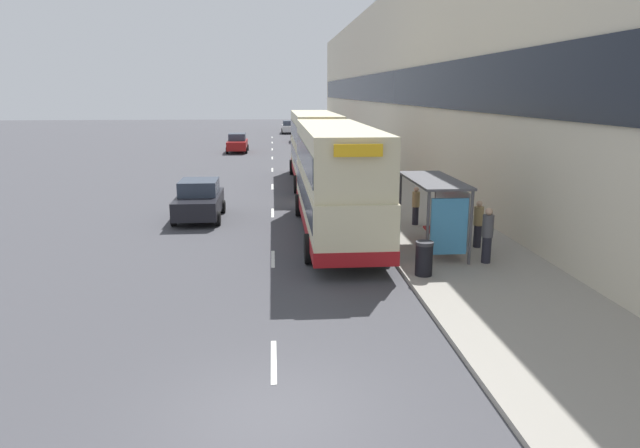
# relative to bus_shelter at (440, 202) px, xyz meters

# --- Properties ---
(ground_plane) EXTENTS (220.00, 220.00, 0.00)m
(ground_plane) POSITION_rel_bus_shelter_xyz_m (-5.77, -9.80, -1.88)
(ground_plane) COLOR #424247
(pavement) EXTENTS (5.00, 93.00, 0.14)m
(pavement) POSITION_rel_bus_shelter_xyz_m (0.73, 28.70, -1.81)
(pavement) COLOR gray
(pavement) RESTS_ON ground_plane
(terrace_facade) EXTENTS (3.10, 93.00, 13.07)m
(terrace_facade) POSITION_rel_bus_shelter_xyz_m (4.72, 28.70, 4.65)
(terrace_facade) COLOR beige
(terrace_facade) RESTS_ON ground_plane
(lane_mark_0) EXTENTS (0.12, 2.00, 0.01)m
(lane_mark_0) POSITION_rel_bus_shelter_xyz_m (-5.77, -7.69, -1.87)
(lane_mark_0) COLOR silver
(lane_mark_0) RESTS_ON ground_plane
(lane_mark_1) EXTENTS (0.12, 2.00, 0.01)m
(lane_mark_1) POSITION_rel_bus_shelter_xyz_m (-5.77, -0.10, -1.87)
(lane_mark_1) COLOR silver
(lane_mark_1) RESTS_ON ground_plane
(lane_mark_2) EXTENTS (0.12, 2.00, 0.01)m
(lane_mark_2) POSITION_rel_bus_shelter_xyz_m (-5.77, 7.49, -1.87)
(lane_mark_2) COLOR silver
(lane_mark_2) RESTS_ON ground_plane
(lane_mark_3) EXTENTS (0.12, 2.00, 0.01)m
(lane_mark_3) POSITION_rel_bus_shelter_xyz_m (-5.77, 15.07, -1.87)
(lane_mark_3) COLOR silver
(lane_mark_3) RESTS_ON ground_plane
(lane_mark_4) EXTENTS (0.12, 2.00, 0.01)m
(lane_mark_4) POSITION_rel_bus_shelter_xyz_m (-5.77, 22.66, -1.87)
(lane_mark_4) COLOR silver
(lane_mark_4) RESTS_ON ground_plane
(lane_mark_5) EXTENTS (0.12, 2.00, 0.01)m
(lane_mark_5) POSITION_rel_bus_shelter_xyz_m (-5.77, 30.24, -1.87)
(lane_mark_5) COLOR silver
(lane_mark_5) RESTS_ON ground_plane
(lane_mark_6) EXTENTS (0.12, 2.00, 0.01)m
(lane_mark_6) POSITION_rel_bus_shelter_xyz_m (-5.77, 37.83, -1.87)
(lane_mark_6) COLOR silver
(lane_mark_6) RESTS_ON ground_plane
(lane_mark_7) EXTENTS (0.12, 2.00, 0.01)m
(lane_mark_7) POSITION_rel_bus_shelter_xyz_m (-5.77, 45.41, -1.87)
(lane_mark_7) COLOR silver
(lane_mark_7) RESTS_ON ground_plane
(lane_mark_8) EXTENTS (0.12, 2.00, 0.01)m
(lane_mark_8) POSITION_rel_bus_shelter_xyz_m (-5.77, 53.00, -1.87)
(lane_mark_8) COLOR silver
(lane_mark_8) RESTS_ON ground_plane
(bus_shelter) EXTENTS (1.60, 4.20, 2.48)m
(bus_shelter) POSITION_rel_bus_shelter_xyz_m (0.00, 0.00, 0.00)
(bus_shelter) COLOR #4C4C51
(bus_shelter) RESTS_ON ground_plane
(double_decker_bus_near) EXTENTS (2.85, 11.47, 4.30)m
(double_decker_bus_near) POSITION_rel_bus_shelter_xyz_m (-3.30, 2.88, 0.41)
(double_decker_bus_near) COLOR beige
(double_decker_bus_near) RESTS_ON ground_plane
(double_decker_bus_ahead) EXTENTS (2.85, 11.51, 4.30)m
(double_decker_bus_ahead) POSITION_rel_bus_shelter_xyz_m (-3.15, 16.35, 0.41)
(double_decker_bus_ahead) COLOR beige
(double_decker_bus_ahead) RESTS_ON ground_plane
(car_0) EXTENTS (1.95, 4.58, 1.73)m
(car_0) POSITION_rel_bus_shelter_xyz_m (-9.02, 35.51, -1.02)
(car_0) COLOR maroon
(car_0) RESTS_ON ground_plane
(car_1) EXTENTS (2.02, 4.59, 1.71)m
(car_1) POSITION_rel_bus_shelter_xyz_m (-2.61, 46.00, -1.02)
(car_1) COLOR maroon
(car_1) RESTS_ON ground_plane
(car_2) EXTENTS (2.07, 4.15, 1.74)m
(car_2) POSITION_rel_bus_shelter_xyz_m (-9.02, 6.49, -1.02)
(car_2) COLOR black
(car_2) RESTS_ON ground_plane
(car_3) EXTENTS (1.95, 4.54, 1.72)m
(car_3) POSITION_rel_bus_shelter_xyz_m (-3.50, 59.80, -1.02)
(car_3) COLOR silver
(car_3) RESTS_ON ground_plane
(pedestrian_at_shelter) EXTENTS (0.34, 0.34, 1.69)m
(pedestrian_at_shelter) POSITION_rel_bus_shelter_xyz_m (-1.41, 5.10, -0.87)
(pedestrian_at_shelter) COLOR #23232D
(pedestrian_at_shelter) RESTS_ON ground_plane
(pedestrian_1) EXTENTS (0.32, 0.32, 1.60)m
(pedestrian_1) POSITION_rel_bus_shelter_xyz_m (0.18, 4.01, -0.92)
(pedestrian_1) COLOR #23232D
(pedestrian_1) RESTS_ON ground_plane
(pedestrian_2) EXTENTS (0.33, 0.33, 1.69)m
(pedestrian_2) POSITION_rel_bus_shelter_xyz_m (1.52, 0.35, -0.87)
(pedestrian_2) COLOR #23232D
(pedestrian_2) RESTS_ON ground_plane
(pedestrian_3) EXTENTS (0.36, 0.36, 1.82)m
(pedestrian_3) POSITION_rel_bus_shelter_xyz_m (1.14, -1.53, -0.81)
(pedestrian_3) COLOR #23232D
(pedestrian_3) RESTS_ON ground_plane
(litter_bin) EXTENTS (0.55, 0.55, 1.05)m
(litter_bin) POSITION_rel_bus_shelter_xyz_m (-1.22, -2.64, -1.21)
(litter_bin) COLOR black
(litter_bin) RESTS_ON ground_plane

